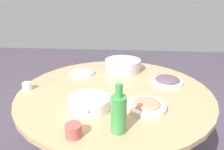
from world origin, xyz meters
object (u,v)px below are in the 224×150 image
round_dining_table (115,101)px  green_bottle (119,113)px  tea_cup_near (27,86)px  tea_cup_far (74,130)px  dish_shrimp (146,105)px  dish_noodles (82,73)px  soup_bowl (89,103)px  dish_eggplant (167,80)px  rice_bowl (123,65)px

round_dining_table → green_bottle: bearing=-83.6°
round_dining_table → tea_cup_near: (-0.62, -0.06, 0.12)m
tea_cup_near → tea_cup_far: (0.46, -0.48, 0.01)m
dish_shrimp → tea_cup_near: bearing=167.1°
dish_noodles → dish_shrimp: (0.50, -0.52, 0.00)m
soup_bowl → round_dining_table: bearing=65.2°
soup_bowl → tea_cup_far: 0.26m
soup_bowl → dish_shrimp: soup_bowl is taller
dish_eggplant → green_bottle: green_bottle is taller
rice_bowl → dish_eggplant: size_ratio=1.33×
dish_eggplant → green_bottle: size_ratio=0.93×
tea_cup_far → dish_noodles: bearing=100.0°
round_dining_table → tea_cup_near: 0.63m
rice_bowl → tea_cup_near: 0.80m
round_dining_table → dish_eggplant: size_ratio=5.68×
soup_bowl → dish_shrimp: 0.34m
tea_cup_far → tea_cup_near: bearing=133.9°
dish_noodles → tea_cup_near: tea_cup_near is taller
soup_bowl → dish_shrimp: (0.33, 0.03, -0.01)m
soup_bowl → dish_eggplant: soup_bowl is taller
soup_bowl → tea_cup_near: (-0.49, 0.22, -0.01)m
dish_noodles → green_bottle: green_bottle is taller
rice_bowl → soup_bowl: rice_bowl is taller
dish_noodles → tea_cup_far: bearing=-80.0°
soup_bowl → green_bottle: (0.18, -0.20, 0.07)m
dish_eggplant → tea_cup_far: (-0.54, -0.68, 0.01)m
dish_eggplant → soup_bowl: bearing=-140.6°
rice_bowl → tea_cup_far: 0.95m
soup_bowl → tea_cup_far: size_ratio=3.43×
green_bottle → tea_cup_far: bearing=-164.3°
rice_bowl → green_bottle: green_bottle is taller
rice_bowl → dish_shrimp: 0.66m
dish_shrimp → green_bottle: green_bottle is taller
tea_cup_far → soup_bowl: bearing=84.3°
soup_bowl → tea_cup_far: (-0.03, -0.26, -0.00)m
dish_eggplant → rice_bowl: bearing=144.6°
tea_cup_near → dish_shrimp: bearing=-12.9°
round_dining_table → rice_bowl: rice_bowl is taller
dish_eggplant → tea_cup_near: (-1.01, -0.21, 0.01)m
dish_noodles → tea_cup_far: size_ratio=2.60×
soup_bowl → tea_cup_far: bearing=-95.7°
round_dining_table → soup_bowl: (-0.13, -0.28, 0.13)m
round_dining_table → dish_eggplant: 0.43m
soup_bowl → dish_noodles: (-0.17, 0.55, -0.02)m
dish_noodles → tea_cup_near: (-0.32, -0.33, 0.01)m
rice_bowl → green_bottle: 0.87m
dish_shrimp → rice_bowl: bearing=104.2°
dish_shrimp → tea_cup_near: 0.84m
dish_eggplant → dish_noodles: (-0.69, 0.12, -0.01)m
round_dining_table → tea_cup_near: size_ratio=21.53×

